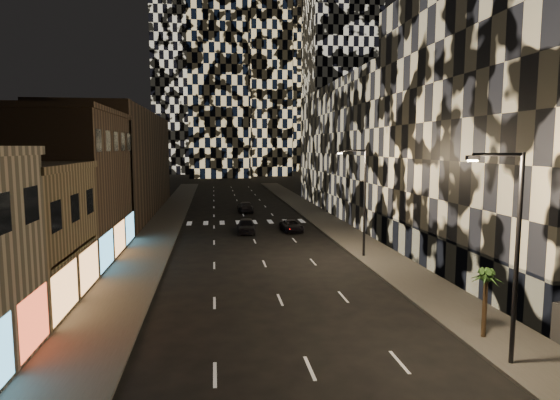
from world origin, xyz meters
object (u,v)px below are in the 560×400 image
object	(u,v)px
streetlight_near	(512,244)
car_dark_midlane	(246,226)
car_dark_oncoming	(245,207)
car_dark_rightlane	(292,226)
streetlight_far	(362,195)
palm_tree	(486,281)

from	to	relation	value
streetlight_near	car_dark_midlane	size ratio (longest dim) A/B	1.95
car_dark_oncoming	car_dark_rightlane	bearing A→B (deg)	104.12
streetlight_far	car_dark_rightlane	xyz separation A→B (m)	(-3.81, 12.89, -4.73)
car_dark_midlane	car_dark_rightlane	size ratio (longest dim) A/B	1.03
palm_tree	car_dark_oncoming	bearing A→B (deg)	100.41
car_dark_rightlane	palm_tree	world-z (taller)	palm_tree
streetlight_far	car_dark_oncoming	size ratio (longest dim) A/B	1.73
car_dark_midlane	car_dark_oncoming	xyz separation A→B (m)	(1.00, 16.27, -0.03)
streetlight_far	palm_tree	xyz separation A→B (m)	(0.65, -17.25, -2.40)
streetlight_near	car_dark_oncoming	world-z (taller)	streetlight_near
car_dark_midlane	car_dark_rightlane	distance (m)	5.05
streetlight_near	streetlight_far	distance (m)	20.00
car_dark_oncoming	palm_tree	xyz separation A→B (m)	(8.50, -46.26, 2.19)
streetlight_far	car_dark_midlane	xyz separation A→B (m)	(-8.85, 12.74, -4.57)
streetlight_near	car_dark_rightlane	size ratio (longest dim) A/B	2.01
car_dark_midlane	car_dark_rightlane	world-z (taller)	car_dark_midlane
car_dark_oncoming	car_dark_rightlane	size ratio (longest dim) A/B	1.16
car_dark_midlane	palm_tree	distance (m)	31.54
streetlight_near	car_dark_midlane	bearing A→B (deg)	105.13
car_dark_rightlane	car_dark_midlane	bearing A→B (deg)	178.10
streetlight_near	streetlight_far	bearing A→B (deg)	90.00
streetlight_near	car_dark_oncoming	bearing A→B (deg)	99.11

